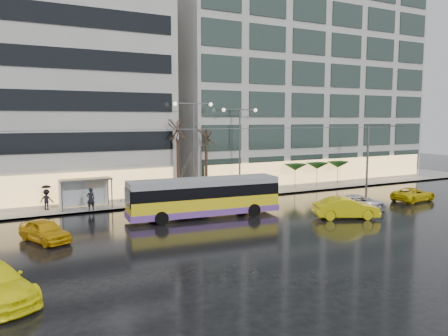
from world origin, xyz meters
TOP-DOWN VIEW (x-y plane):
  - ground at (0.00, 0.00)m, footprint 140.00×140.00m
  - sidewalk at (2.00, 14.00)m, footprint 80.00×10.00m
  - kerb at (2.00, 9.05)m, footprint 80.00×0.10m
  - building_right at (19.00, 19.00)m, footprint 32.00×14.00m
  - trolleybus at (-0.32, 3.48)m, footprint 12.03×5.08m
  - catenary at (1.00, 7.94)m, footprint 42.24×5.12m
  - bus_shelter at (-8.38, 10.69)m, footprint 4.20×1.60m
  - street_lamp_near at (2.00, 10.80)m, footprint 3.96×0.36m
  - street_lamp_far at (7.00, 10.80)m, footprint 3.96×0.36m
  - tree_a at (0.50, 11.00)m, footprint 3.20×3.20m
  - tree_b at (3.50, 11.20)m, footprint 3.20×3.20m
  - parasol_a at (14.00, 11.00)m, footprint 2.50×2.50m
  - parasol_b at (17.00, 11.00)m, footprint 2.50×2.50m
  - parasol_c at (20.00, 11.00)m, footprint 2.50×2.50m
  - taxi_a at (-12.06, 1.83)m, footprint 3.18×4.43m
  - taxi_b at (9.19, -1.95)m, footprint 5.20×3.58m
  - taxi_c at (19.82, 0.52)m, footprint 4.74×2.50m
  - sedan_silver at (12.41, -0.12)m, footprint 5.06×3.39m
  - pedestrian_a at (-7.83, 9.40)m, footprint 1.12×1.13m
  - pedestrian_b at (-4.23, 9.97)m, footprint 0.95×0.92m
  - pedestrian_c at (-11.01, 11.27)m, footprint 1.29×1.12m

SIDE VIEW (x-z plane):
  - ground at x=0.00m, z-range 0.00..0.00m
  - sidewalk at x=2.00m, z-range 0.00..0.15m
  - kerb at x=2.00m, z-range 0.00..0.15m
  - taxi_c at x=19.82m, z-range 0.00..1.27m
  - sedan_silver at x=12.41m, z-range 0.00..1.29m
  - taxi_a at x=-12.06m, z-range 0.00..1.40m
  - taxi_b at x=9.19m, z-range 0.00..1.62m
  - pedestrian_b at x=-4.23m, z-range 0.15..1.70m
  - pedestrian_c at x=-11.01m, z-range 0.21..2.32m
  - trolleybus at x=-0.32m, z-range -1.26..4.24m
  - pedestrian_a at x=-7.83m, z-range 0.47..2.66m
  - bus_shelter at x=-8.38m, z-range 0.71..3.22m
  - parasol_a at x=14.00m, z-range 1.12..3.77m
  - parasol_b at x=17.00m, z-range 1.12..3.77m
  - parasol_c at x=20.00m, z-range 1.12..3.77m
  - catenary at x=1.00m, z-range 0.75..7.75m
  - street_lamp_far at x=7.00m, z-range 1.45..9.98m
  - street_lamp_near at x=2.00m, z-range 1.48..10.51m
  - tree_b at x=3.50m, z-range 2.55..10.25m
  - tree_a at x=0.50m, z-range 2.89..11.29m
  - building_right at x=19.00m, z-range 0.15..25.15m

